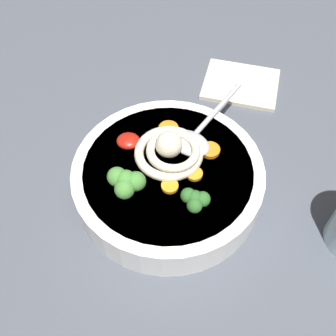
{
  "coord_description": "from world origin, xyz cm",
  "views": [
    {
      "loc": [
        -0.93,
        -35.51,
        51.69
      ],
      "look_at": [
        -2.87,
        -3.3,
        8.42
      ],
      "focal_mm": 41.84,
      "sensor_mm": 36.0,
      "label": 1
    }
  ],
  "objects": [
    {
      "name": "carrot_slice_near_spoon",
      "position": [
        2.91,
        -0.39,
        8.72
      ],
      "size": [
        2.83,
        2.83,
        0.6
      ],
      "primitive_type": "cylinder",
      "color": "orange",
      "rests_on": "soup_bowl"
    },
    {
      "name": "noodle_pile",
      "position": [
        -2.72,
        -1.23,
        9.76
      ],
      "size": [
        10.71,
        10.5,
        4.3
      ],
      "color": "beige",
      "rests_on": "soup_bowl"
    },
    {
      "name": "carrot_slice_left",
      "position": [
        0.78,
        -4.27,
        8.67
      ],
      "size": [
        2.26,
        2.26,
        0.5
      ],
      "primitive_type": "cylinder",
      "color": "orange",
      "rests_on": "soup_bowl"
    },
    {
      "name": "table_slab",
      "position": [
        0.0,
        0.0,
        1.41
      ],
      "size": [
        112.39,
        112.39,
        2.83
      ],
      "primitive_type": "cube",
      "color": "#474C56",
      "rests_on": "ground"
    },
    {
      "name": "soup_spoon",
      "position": [
        0.35,
        1.86,
        9.22
      ],
      "size": [
        12.0,
        16.39,
        1.6
      ],
      "rotation": [
        0.0,
        0.0,
        1.01
      ],
      "color": "#B7B7BC",
      "rests_on": "soup_bowl"
    },
    {
      "name": "carrot_slice_beside_noodles",
      "position": [
        -3.21,
        3.83,
        8.67
      ],
      "size": [
        2.92,
        2.92,
        0.5
      ],
      "primitive_type": "cylinder",
      "color": "orange",
      "rests_on": "soup_bowl"
    },
    {
      "name": "soup_bowl",
      "position": [
        -2.87,
        -3.3,
        5.72
      ],
      "size": [
        26.85,
        26.85,
        5.59
      ],
      "color": "white",
      "rests_on": "table_slab"
    },
    {
      "name": "chili_sauce_dollop",
      "position": [
        -8.79,
        0.62,
        9.18
      ],
      "size": [
        3.38,
        3.04,
        1.52
      ],
      "primitive_type": "ellipsoid",
      "color": "#B2190F",
      "rests_on": "soup_bowl"
    },
    {
      "name": "carrot_slice_center",
      "position": [
        -2.44,
        -6.46,
        8.67
      ],
      "size": [
        2.3,
        2.3,
        0.51
      ],
      "primitive_type": "cylinder",
      "color": "orange",
      "rests_on": "soup_bowl"
    },
    {
      "name": "broccoli_floret_front",
      "position": [
        -7.96,
        -7.69,
        10.93
      ],
      "size": [
        5.07,
        4.37,
        4.01
      ],
      "color": "#7A9E60",
      "rests_on": "soup_bowl"
    },
    {
      "name": "folded_napkin",
      "position": [
        9.1,
        20.61,
        3.23
      ],
      "size": [
        15.2,
        13.36,
        0.8
      ],
      "primitive_type": "cube",
      "rotation": [
        0.0,
        0.0,
        -0.19
      ],
      "color": "beige",
      "rests_on": "table_slab"
    },
    {
      "name": "broccoli_floret_far",
      "position": [
        0.85,
        -9.43,
        10.34
      ],
      "size": [
        3.87,
        3.33,
        3.06
      ],
      "color": "#7A9E60",
      "rests_on": "soup_bowl"
    }
  ]
}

